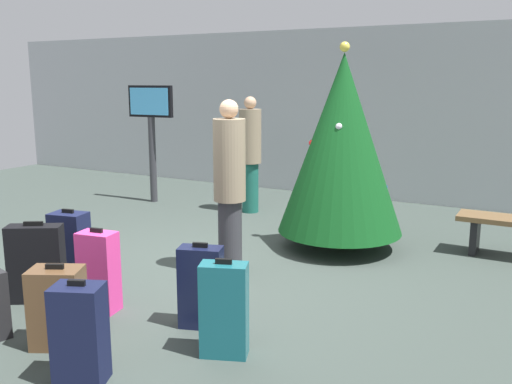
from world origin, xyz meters
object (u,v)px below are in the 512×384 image
Objects in this scene: traveller_0 at (250,152)px; suitcase_1 at (58,308)px; traveller_1 at (230,184)px; suitcase_2 at (80,335)px; holiday_tree at (342,144)px; suitcase_0 at (99,272)px; suitcase_4 at (70,247)px; flight_info_kiosk at (151,122)px; suitcase_7 at (37,263)px; suitcase_6 at (201,287)px; suitcase_5 at (224,310)px.

traveller_0 reaches higher than suitcase_1.
traveller_1 is at bearing -65.01° from traveller_0.
traveller_0 is 5.27m from suitcase_2.
suitcase_0 is at bearing -113.11° from holiday_tree.
traveller_0 is 4.84m from suitcase_1.
holiday_tree is 3.29× the size of suitcase_4.
suitcase_2 is at bearing -29.00° from suitcase_1.
suitcase_1 is 1.54m from suitcase_4.
suitcase_2 is (3.32, -4.89, -1.01)m from flight_info_kiosk.
suitcase_0 is 1.02× the size of suitcase_4.
flight_info_kiosk is 3.98m from suitcase_4.
suitcase_7 is at bearing -65.17° from flight_info_kiosk.
traveller_1 is 2.52× the size of suitcase_6.
suitcase_4 is 1.03× the size of suitcase_6.
suitcase_1 is 0.91× the size of suitcase_6.
flight_info_kiosk is at bearing 124.15° from suitcase_2.
traveller_1 is (-0.71, -1.45, -0.31)m from holiday_tree.
suitcase_0 is at bearing 9.88° from suitcase_7.
holiday_tree is 3.71× the size of suitcase_1.
suitcase_1 is (0.92, -4.71, -0.64)m from traveller_0.
suitcase_5 is (1.22, 0.50, 0.05)m from suitcase_1.
suitcase_1 is at bearing -98.19° from traveller_1.
flight_info_kiosk is 2.64× the size of suitcase_2.
suitcase_1 is 0.65m from suitcase_2.
suitcase_0 is at bearing 173.07° from suitcase_5.
traveller_0 is 4.20m from suitcase_7.
traveller_1 is at bearing 52.29° from suitcase_7.
suitcase_7 is (0.16, -0.56, 0.01)m from suitcase_4.
traveller_1 is 2.51m from suitcase_2.
suitcase_5 is at bearing -6.93° from suitcase_0.
flight_info_kiosk is 5.45m from suitcase_1.
suitcase_2 is at bearing -55.85° from flight_info_kiosk.
holiday_tree reaches higher than traveller_1.
suitcase_0 is 0.99× the size of suitcase_7.
suitcase_4 is (-1.62, 1.43, 0.01)m from suitcase_2.
holiday_tree is 3.22× the size of suitcase_7.
suitcase_5 is at bearing 50.86° from suitcase_2.
flight_info_kiosk is at bearing 121.02° from suitcase_1.
traveller_0 is at bearing 114.99° from traveller_1.
suitcase_0 is (-0.52, -1.43, -0.62)m from traveller_1.
suitcase_1 is (-1.01, -3.55, -0.98)m from holiday_tree.
traveller_0 is at bearing 87.80° from suitcase_4.
suitcase_2 is 1.70m from suitcase_7.
suitcase_5 is (0.92, -1.60, -0.63)m from traveller_1.
traveller_0 is at bearing 113.68° from suitcase_6.
suitcase_7 is (-1.19, -1.54, -0.62)m from traveller_1.
suitcase_6 is 0.95× the size of suitcase_7.
suitcase_4 is (-0.84, 0.45, -0.01)m from suitcase_0.
traveller_0 is (1.84, 0.13, -0.41)m from flight_info_kiosk.
suitcase_6 reaches higher than suitcase_1.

